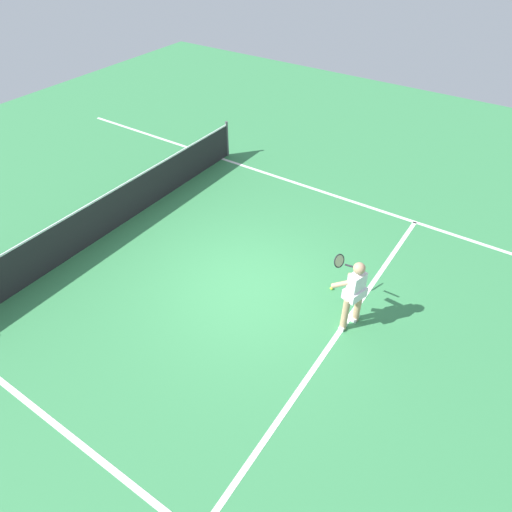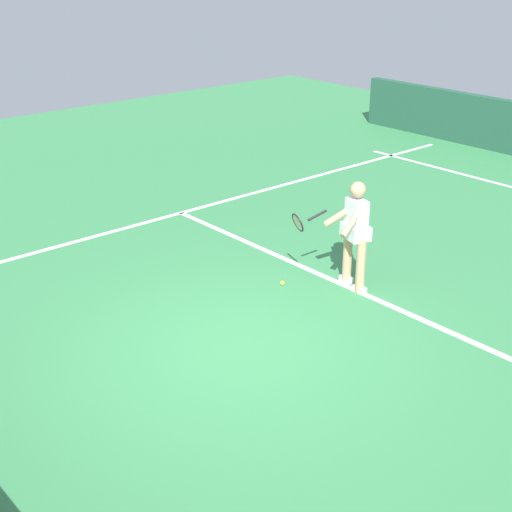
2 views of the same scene
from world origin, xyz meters
name	(u,v)px [view 1 (image 1 of 2)]	position (x,y,z in m)	size (l,w,h in m)	color
ground_plane	(246,286)	(0.00, 0.00, 0.00)	(27.48, 27.48, 0.00)	#38844C
service_line_marking	(340,330)	(0.00, -2.22, 0.00)	(8.67, 0.10, 0.01)	white
sideline_left_marking	(85,448)	(-4.34, 0.00, 0.00)	(0.10, 19.14, 0.01)	white
sideline_right_marking	(336,196)	(4.34, 0.00, 0.00)	(0.10, 19.14, 0.01)	white
court_net	(114,210)	(0.00, 3.91, 0.52)	(9.35, 0.08, 1.10)	#4C4C51
tennis_player	(354,291)	(0.26, -2.26, 0.85)	(0.96, 0.88, 1.55)	tan
tennis_ball_far	(331,288)	(0.93, -1.56, 0.03)	(0.07, 0.07, 0.07)	#D1E533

